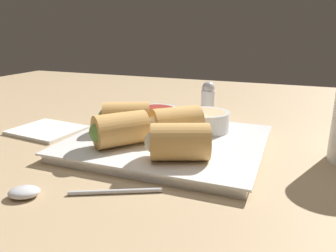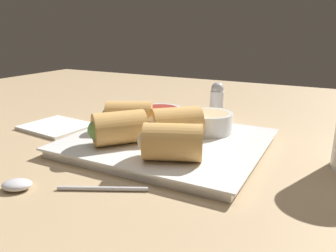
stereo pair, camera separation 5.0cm
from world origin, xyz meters
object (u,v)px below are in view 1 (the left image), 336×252
at_px(dipping_bowl_near, 206,120).
at_px(salt_shaker, 208,101).
at_px(spoon, 43,192).
at_px(napkin, 47,130).
at_px(dipping_bowl_far, 156,117).
at_px(serving_plate, 168,143).

distance_m(dipping_bowl_near, salt_shaker, 0.13).
height_order(spoon, napkin, spoon).
height_order(dipping_bowl_near, dipping_bowl_far, same).
relative_size(spoon, napkin, 1.28).
bearing_deg(serving_plate, napkin, -178.52).
relative_size(dipping_bowl_near, salt_shaker, 0.98).
xyz_separation_m(spoon, napkin, (-0.16, 0.19, -0.00)).
bearing_deg(serving_plate, salt_shaker, 85.49).
height_order(dipping_bowl_near, spoon, dipping_bowl_near).
height_order(napkin, salt_shaker, salt_shaker).
bearing_deg(dipping_bowl_near, salt_shaker, 103.83).
height_order(dipping_bowl_near, napkin, dipping_bowl_near).
xyz_separation_m(dipping_bowl_far, salt_shaker, (0.06, 0.13, 0.01)).
relative_size(dipping_bowl_near, dipping_bowl_far, 1.00).
height_order(spoon, salt_shaker, salt_shaker).
bearing_deg(napkin, dipping_bowl_far, 16.57).
distance_m(dipping_bowl_near, spoon, 0.28).
bearing_deg(dipping_bowl_near, napkin, -166.57).
bearing_deg(dipping_bowl_near, serving_plate, -126.85).
bearing_deg(salt_shaker, serving_plate, -94.51).
bearing_deg(dipping_bowl_near, dipping_bowl_far, -173.70).
xyz_separation_m(dipping_bowl_near, napkin, (-0.27, -0.06, -0.03)).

